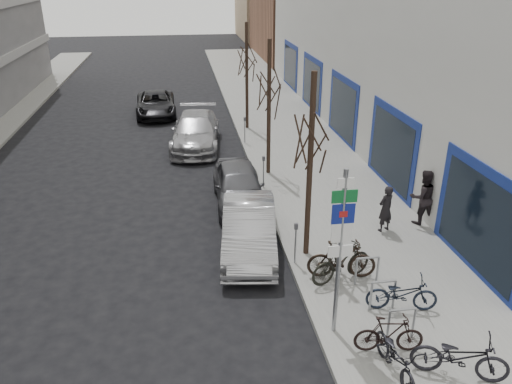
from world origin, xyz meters
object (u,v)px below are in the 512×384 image
object	(u,v)px
parked_car_back	(196,131)
lane_car	(156,104)
tree_mid	(269,77)
pedestrian_near	(386,209)
meter_front	(296,239)
bike_near_right	(389,334)
tree_near	(312,124)
parked_car_mid	(239,185)
pedestrian_far	(423,197)
tree_far	(247,51)
bike_far_curb	(461,353)
meter_back	(245,127)
parked_car_front	(249,229)
bike_far_inner	(342,259)
highway_sign_pole	(340,244)
meter_mid	(264,169)
bike_near_left	(396,354)
bike_rack	(383,292)
bike_mid_inner	(341,262)
bike_mid_curb	(402,291)

from	to	relation	value
parked_car_back	lane_car	size ratio (longest dim) A/B	1.13
tree_mid	pedestrian_near	bearing A→B (deg)	-63.05
meter_front	bike_near_right	size ratio (longest dim) A/B	0.82
tree_near	parked_car_mid	world-z (taller)	tree_near
parked_car_back	pedestrian_far	bearing A→B (deg)	-47.38
tree_far	bike_far_curb	size ratio (longest dim) A/B	2.83
meter_back	pedestrian_near	size ratio (longest dim) A/B	0.82
bike_near_right	pedestrian_near	bearing A→B (deg)	-12.48
parked_car_front	parked_car_mid	world-z (taller)	parked_car_mid
meter_front	bike_far_inner	bearing A→B (deg)	-40.08
highway_sign_pole	meter_mid	xyz separation A→B (m)	(-0.25, 8.51, -1.54)
pedestrian_far	bike_near_left	bearing A→B (deg)	62.02
parked_car_front	meter_mid	bearing A→B (deg)	82.57
bike_near_right	parked_car_mid	world-z (taller)	parked_car_mid
bike_rack	bike_near_right	distance (m)	1.52
bike_near_left	tree_near	bearing A→B (deg)	93.71
bike_near_left	bike_near_right	size ratio (longest dim) A/B	1.14
pedestrian_far	tree_far	bearing A→B (deg)	-68.86
meter_front	bike_mid_inner	world-z (taller)	meter_front
highway_sign_pole	lane_car	size ratio (longest dim) A/B	0.88
meter_front	pedestrian_far	world-z (taller)	pedestrian_far
tree_mid	pedestrian_far	bearing A→B (deg)	-51.01
meter_front	bike_far_inner	world-z (taller)	meter_front
bike_far_inner	meter_back	bearing A→B (deg)	15.41
pedestrian_far	tree_mid	bearing A→B (deg)	-49.64
bike_near_right	parked_car_back	size ratio (longest dim) A/B	0.29
highway_sign_pole	parked_car_front	bearing A→B (deg)	108.79
bike_mid_curb	bike_far_curb	xyz separation A→B (m)	(0.25, -2.28, 0.06)
parked_car_back	bike_near_right	bearing A→B (deg)	-70.81
meter_front	meter_back	distance (m)	11.00
bike_far_inner	highway_sign_pole	bearing A→B (deg)	168.99
bike_near_right	bike_far_inner	bearing A→B (deg)	11.18
highway_sign_pole	tree_near	distance (m)	3.88
meter_mid	parked_car_back	size ratio (longest dim) A/B	0.24
bike_near_left	pedestrian_near	bearing A→B (deg)	66.74
bike_mid_inner	bike_far_curb	distance (m)	3.96
pedestrian_far	bike_rack	bearing A→B (deg)	55.91
bike_near_right	bike_far_inner	distance (m)	2.96
tree_far	bike_far_curb	bearing A→B (deg)	-84.07
meter_front	parked_car_front	world-z (taller)	parked_car_front
meter_back	bike_mid_inner	distance (m)	12.08
bike_near_left	parked_car_back	distance (m)	16.10
tree_far	bike_near_right	xyz separation A→B (m)	(0.76, -17.36, -3.49)
highway_sign_pole	tree_far	size ratio (longest dim) A/B	0.76
pedestrian_far	bike_near_right	bearing A→B (deg)	60.12
highway_sign_pole	tree_mid	size ratio (longest dim) A/B	0.76
tree_mid	bike_near_right	size ratio (longest dim) A/B	3.56
meter_front	parked_car_mid	world-z (taller)	parked_car_mid
meter_front	lane_car	xyz separation A→B (m)	(-4.42, 17.31, -0.25)
bike_mid_curb	bike_far_curb	size ratio (longest dim) A/B	0.90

